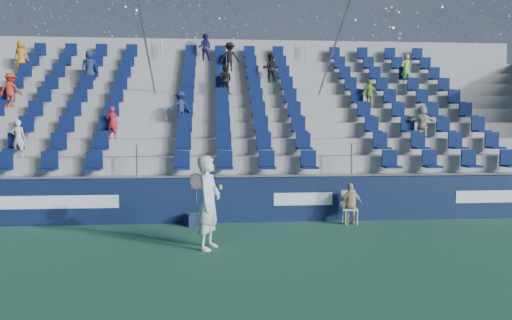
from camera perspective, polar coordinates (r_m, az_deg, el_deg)
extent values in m
plane|color=#2B6548|center=(10.60, 0.23, -10.28)|extent=(70.00, 70.00, 0.00)
cube|color=#101C3D|center=(13.56, -0.97, -4.54)|extent=(24.00, 0.30, 1.20)
cube|color=white|center=(13.98, -21.90, -4.50)|extent=(3.20, 0.02, 0.34)
cube|color=white|center=(13.59, 5.42, -4.46)|extent=(1.60, 0.02, 0.34)
cube|color=white|center=(15.54, 25.83, -3.77)|extent=(2.40, 0.02, 0.34)
cube|color=#9B9B96|center=(14.13, -1.13, -4.20)|extent=(24.00, 0.85, 1.20)
cube|color=#9B9B96|center=(14.94, -1.35, -2.78)|extent=(24.00, 0.85, 1.70)
cube|color=#9B9B96|center=(15.76, -1.55, -1.52)|extent=(24.00, 0.85, 2.20)
cube|color=#9B9B96|center=(16.58, -1.72, -0.38)|extent=(24.00, 0.85, 2.70)
cube|color=#9B9B96|center=(17.41, -1.88, 0.66)|extent=(24.00, 0.85, 3.20)
cube|color=#9B9B96|center=(18.24, -2.03, 1.60)|extent=(24.00, 0.85, 3.70)
cube|color=#9B9B96|center=(19.08, -2.16, 2.45)|extent=(24.00, 0.85, 4.20)
cube|color=#9B9B96|center=(19.93, -2.28, 3.24)|extent=(24.00, 0.85, 4.70)
cube|color=#9B9B96|center=(20.78, -2.39, 3.96)|extent=(24.00, 0.85, 5.20)
cube|color=#9B9B96|center=(21.46, -2.48, 5.29)|extent=(24.00, 0.50, 6.20)
cube|color=#0B1844|center=(14.03, -1.14, -0.35)|extent=(16.05, 0.50, 0.70)
cube|color=#0B1844|center=(14.84, -1.36, 1.82)|extent=(16.05, 0.50, 0.70)
cube|color=#0B1844|center=(15.68, -1.56, 3.76)|extent=(16.05, 0.50, 0.70)
cube|color=#0B1844|center=(16.54, -1.74, 5.51)|extent=(16.05, 0.50, 0.70)
cube|color=#0B1844|center=(17.41, -1.90, 7.08)|extent=(16.05, 0.50, 0.70)
cube|color=#0B1844|center=(18.29, -2.04, 8.50)|extent=(16.05, 0.50, 0.70)
cube|color=#0B1844|center=(19.18, -2.18, 9.79)|extent=(16.05, 0.50, 0.70)
cube|color=#0B1844|center=(20.08, -2.30, 10.96)|extent=(16.05, 0.50, 0.70)
cube|color=#0B1844|center=(20.98, -2.41, 12.04)|extent=(16.05, 0.50, 0.70)
cylinder|color=gray|center=(17.56, -11.86, 9.59)|extent=(0.06, 7.68, 4.55)
cylinder|color=gray|center=(17.88, 7.88, 9.53)|extent=(0.06, 7.68, 4.55)
imported|color=black|center=(19.25, 1.60, 10.42)|extent=(0.57, 0.45, 1.13)
imported|color=#90B648|center=(18.20, 12.85, 7.34)|extent=(0.63, 0.35, 1.01)
imported|color=black|center=(18.23, -3.56, 9.11)|extent=(0.62, 0.55, 1.08)
imported|color=black|center=(20.05, -3.02, 11.65)|extent=(0.80, 0.52, 1.17)
imported|color=#80C74F|center=(20.55, 16.77, 9.89)|extent=(0.46, 0.33, 1.17)
imported|color=red|center=(15.90, -16.11, 4.12)|extent=(0.39, 0.28, 0.98)
imported|color=#19244B|center=(16.50, -8.64, 6.01)|extent=(0.74, 0.57, 1.01)
imported|color=red|center=(18.59, -26.23, 7.17)|extent=(0.78, 0.50, 1.15)
imported|color=#B7B4A5|center=(15.76, -25.52, 2.24)|extent=(0.41, 0.29, 1.08)
imported|color=#172546|center=(19.65, -18.49, 10.11)|extent=(0.64, 0.50, 1.15)
imported|color=#221B51|center=(20.95, -5.86, 12.64)|extent=(0.63, 0.54, 1.14)
imported|color=beige|center=(17.00, 18.45, 4.19)|extent=(1.02, 0.48, 1.06)
imported|color=orange|center=(21.30, -25.26, 10.74)|extent=(0.57, 0.41, 1.11)
imported|color=silver|center=(10.57, -5.44, -4.86)|extent=(0.69, 0.84, 1.98)
cylinder|color=navy|center=(10.30, -6.85, -4.11)|extent=(0.03, 0.03, 0.28)
torus|color=black|center=(10.26, -6.86, -2.45)|extent=(0.30, 0.17, 0.28)
plane|color=#262626|center=(10.26, -6.86, -2.45)|extent=(0.30, 0.16, 0.29)
sphere|color=#BED230|center=(10.33, -4.07, -3.21)|extent=(0.07, 0.07, 0.07)
sphere|color=#BED230|center=(10.38, -4.08, -3.01)|extent=(0.07, 0.07, 0.07)
cube|color=white|center=(13.46, 10.70, -5.53)|extent=(0.44, 0.44, 0.04)
cube|color=white|center=(13.60, 10.50, -4.41)|extent=(0.39, 0.10, 0.48)
cylinder|color=white|center=(13.31, 10.22, -6.55)|extent=(0.03, 0.03, 0.38)
cylinder|color=white|center=(13.39, 11.51, -6.50)|extent=(0.03, 0.03, 0.38)
cylinder|color=white|center=(13.60, 9.87, -6.32)|extent=(0.03, 0.03, 0.38)
cylinder|color=white|center=(13.69, 11.14, -6.27)|extent=(0.03, 0.03, 0.38)
imported|color=tan|center=(13.39, 10.76, -4.95)|extent=(0.67, 0.35, 1.09)
cube|color=#0E1535|center=(13.22, -6.84, -6.75)|extent=(0.67, 0.58, 0.31)
cube|color=#1E662D|center=(13.21, -6.85, -6.44)|extent=(0.54, 0.44, 0.19)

